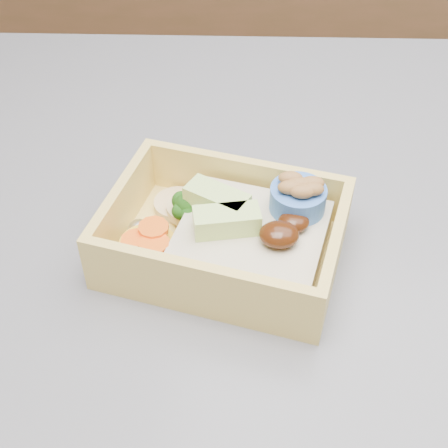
{
  "coord_description": "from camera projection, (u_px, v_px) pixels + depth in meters",
  "views": [
    {
      "loc": [
        0.06,
        -0.41,
        1.29
      ],
      "look_at": [
        0.05,
        -0.06,
        0.96
      ],
      "focal_mm": 50.0,
      "sensor_mm": 36.0,
      "label": 1
    }
  ],
  "objects": [
    {
      "name": "bento_box",
      "position": [
        231.0,
        235.0,
        0.49
      ],
      "size": [
        0.21,
        0.17,
        0.07
      ],
      "rotation": [
        0.0,
        0.0,
        -0.27
      ],
      "color": "#E6C55F",
      "rests_on": "island"
    }
  ]
}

